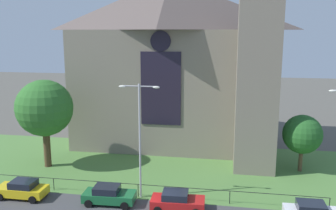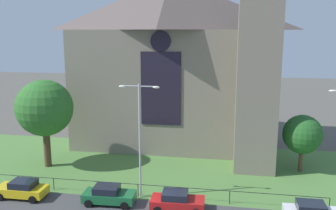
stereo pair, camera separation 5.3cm
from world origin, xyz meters
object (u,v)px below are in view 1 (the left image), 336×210
(streetlamp_near, at_px, (140,128))
(parked_car_green, at_px, (109,195))
(parked_car_yellow, at_px, (22,189))
(parked_car_red, at_px, (177,201))
(tree_right_far, at_px, (302,134))
(tree_left_near, at_px, (44,108))
(church_building, at_px, (175,61))

(streetlamp_near, height_order, parked_car_green, streetlamp_near)
(parked_car_yellow, bearing_deg, parked_car_red, 179.87)
(parked_car_green, xyz_separation_m, parked_car_red, (5.65, -0.15, 0.00))
(streetlamp_near, bearing_deg, parked_car_green, -146.03)
(tree_right_far, distance_m, parked_car_green, 19.72)
(tree_left_near, relative_size, parked_car_green, 2.13)
(streetlamp_near, relative_size, parked_car_red, 2.27)
(church_building, height_order, parked_car_yellow, church_building)
(tree_right_far, relative_size, parked_car_red, 1.35)
(tree_right_far, xyz_separation_m, parked_car_red, (-10.99, -10.25, -3.08))
(tree_left_near, relative_size, parked_car_red, 2.12)
(church_building, relative_size, parked_car_yellow, 6.18)
(church_building, relative_size, tree_right_far, 4.51)
(parked_car_green, bearing_deg, parked_car_red, -3.93)
(tree_left_near, distance_m, parked_car_green, 12.69)
(parked_car_yellow, bearing_deg, streetlamp_near, -170.39)
(tree_left_near, bearing_deg, church_building, 41.18)
(tree_left_near, distance_m, tree_right_far, 25.96)
(streetlamp_near, height_order, parked_car_yellow, streetlamp_near)
(parked_car_yellow, height_order, parked_car_red, same)
(church_building, relative_size, parked_car_red, 6.08)
(tree_left_near, distance_m, parked_car_yellow, 9.18)
(parked_car_yellow, relative_size, parked_car_green, 0.98)
(tree_right_far, height_order, parked_car_red, tree_right_far)
(tree_right_far, bearing_deg, parked_car_green, -148.74)
(church_building, height_order, parked_car_green, church_building)
(church_building, distance_m, streetlamp_near, 16.47)
(streetlamp_near, xyz_separation_m, parked_car_red, (3.37, -1.69, -5.30))
(church_building, distance_m, parked_car_green, 20.08)
(tree_left_near, distance_m, streetlamp_near, 12.60)
(church_building, bearing_deg, tree_right_far, -27.95)
(parked_car_yellow, distance_m, parked_car_green, 7.58)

